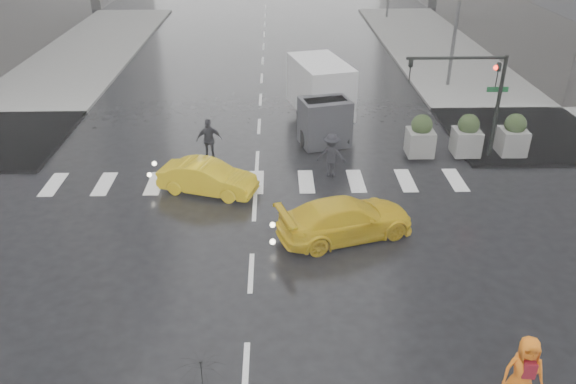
{
  "coord_description": "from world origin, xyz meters",
  "views": [
    {
      "loc": [
        0.78,
        -13.86,
        10.25
      ],
      "look_at": [
        1.17,
        2.0,
        1.7
      ],
      "focal_mm": 35.0,
      "sensor_mm": 36.0,
      "label": 1
    }
  ],
  "objects_px": {
    "traffic_signal_pole": "(477,87)",
    "pedestrian_orange": "(524,371)",
    "taxi_mid": "(208,178)",
    "box_truck": "(321,96)"
  },
  "relations": [
    {
      "from": "traffic_signal_pole",
      "to": "pedestrian_orange",
      "type": "distance_m",
      "value": 13.52
    },
    {
      "from": "pedestrian_orange",
      "to": "taxi_mid",
      "type": "height_order",
      "value": "pedestrian_orange"
    },
    {
      "from": "traffic_signal_pole",
      "to": "pedestrian_orange",
      "type": "relative_size",
      "value": 2.45
    },
    {
      "from": "traffic_signal_pole",
      "to": "box_truck",
      "type": "xyz_separation_m",
      "value": [
        -6.01,
        3.68,
        -1.57
      ]
    },
    {
      "from": "traffic_signal_pole",
      "to": "box_truck",
      "type": "relative_size",
      "value": 0.78
    },
    {
      "from": "traffic_signal_pole",
      "to": "taxi_mid",
      "type": "xyz_separation_m",
      "value": [
        -10.81,
        -2.78,
        -2.6
      ]
    },
    {
      "from": "traffic_signal_pole",
      "to": "pedestrian_orange",
      "type": "bearing_deg",
      "value": -102.2
    },
    {
      "from": "taxi_mid",
      "to": "box_truck",
      "type": "distance_m",
      "value": 8.11
    },
    {
      "from": "pedestrian_orange",
      "to": "box_truck",
      "type": "relative_size",
      "value": 0.32
    },
    {
      "from": "taxi_mid",
      "to": "box_truck",
      "type": "xyz_separation_m",
      "value": [
        4.81,
        6.46,
        1.03
      ]
    }
  ]
}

